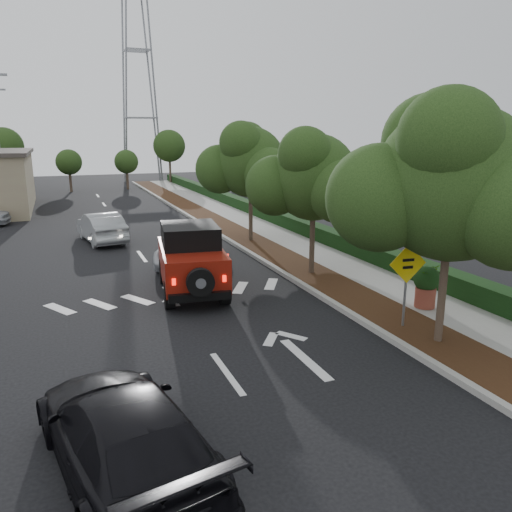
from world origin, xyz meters
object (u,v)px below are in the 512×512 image
red_jeep (191,258)px  black_suv_oncoming (124,433)px  speed_hump_sign (407,274)px  silver_suv_ahead (189,247)px

red_jeep → black_suv_oncoming: (-3.40, -8.95, -0.45)m
red_jeep → black_suv_oncoming: bearing=-102.7°
black_suv_oncoming → speed_hump_sign: speed_hump_sign is taller
silver_suv_ahead → speed_hump_sign: (3.71, -9.37, 0.93)m
red_jeep → speed_hump_sign: bearing=-42.6°
red_jeep → speed_hump_sign: (4.59, -5.61, 0.44)m
silver_suv_ahead → speed_hump_sign: size_ratio=2.11×
silver_suv_ahead → black_suv_oncoming: black_suv_oncoming is taller
black_suv_oncoming → red_jeep: bearing=-121.2°
black_suv_oncoming → speed_hump_sign: size_ratio=2.15×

